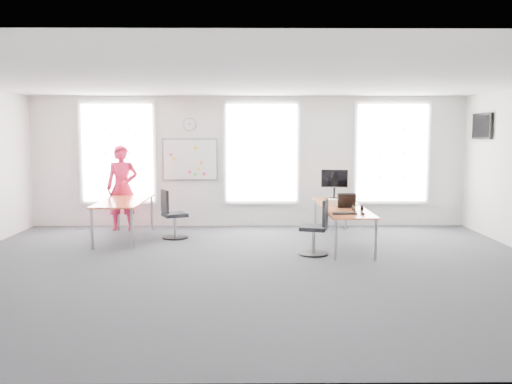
{
  "coord_description": "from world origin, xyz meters",
  "views": [
    {
      "loc": [
        0.05,
        -8.48,
        2.16
      ],
      "look_at": [
        0.14,
        1.2,
        1.1
      ],
      "focal_mm": 38.0,
      "sensor_mm": 36.0,
      "label": 1
    }
  ],
  "objects_px": {
    "desk_right": "(342,209)",
    "person": "(122,188)",
    "desk_left": "(124,203)",
    "chair_right": "(317,231)",
    "chair_left": "(172,217)",
    "headphones": "(357,208)",
    "keyboard": "(345,214)",
    "monitor": "(334,181)"
  },
  "relations": [
    {
      "from": "desk_right",
      "to": "person",
      "type": "relative_size",
      "value": 1.59
    },
    {
      "from": "desk_left",
      "to": "chair_right",
      "type": "distance_m",
      "value": 4.08
    },
    {
      "from": "chair_left",
      "to": "headphones",
      "type": "bearing_deg",
      "value": -132.68
    },
    {
      "from": "desk_left",
      "to": "keyboard",
      "type": "bearing_deg",
      "value": -20.39
    },
    {
      "from": "person",
      "to": "keyboard",
      "type": "height_order",
      "value": "person"
    },
    {
      "from": "chair_left",
      "to": "keyboard",
      "type": "height_order",
      "value": "chair_left"
    },
    {
      "from": "desk_right",
      "to": "keyboard",
      "type": "xyz_separation_m",
      "value": [
        -0.13,
        -1.06,
        0.06
      ]
    },
    {
      "from": "desk_left",
      "to": "keyboard",
      "type": "height_order",
      "value": "desk_left"
    },
    {
      "from": "person",
      "to": "chair_left",
      "type": "bearing_deg",
      "value": -45.99
    },
    {
      "from": "chair_left",
      "to": "headphones",
      "type": "xyz_separation_m",
      "value": [
        3.58,
        -1.14,
        0.35
      ]
    },
    {
      "from": "chair_right",
      "to": "monitor",
      "type": "bearing_deg",
      "value": 179.54
    },
    {
      "from": "headphones",
      "to": "monitor",
      "type": "distance_m",
      "value": 1.86
    },
    {
      "from": "keyboard",
      "to": "headphones",
      "type": "bearing_deg",
      "value": 48.22
    },
    {
      "from": "chair_right",
      "to": "headphones",
      "type": "height_order",
      "value": "chair_right"
    },
    {
      "from": "desk_left",
      "to": "desk_right",
      "type": "bearing_deg",
      "value": -6.79
    },
    {
      "from": "desk_right",
      "to": "person",
      "type": "bearing_deg",
      "value": 161.92
    },
    {
      "from": "chair_left",
      "to": "keyboard",
      "type": "xyz_separation_m",
      "value": [
        3.27,
        -1.57,
        0.3
      ]
    },
    {
      "from": "chair_right",
      "to": "chair_left",
      "type": "distance_m",
      "value": 3.18
    },
    {
      "from": "desk_right",
      "to": "chair_right",
      "type": "xyz_separation_m",
      "value": [
        -0.61,
        -1.02,
        -0.25
      ]
    },
    {
      "from": "person",
      "to": "desk_right",
      "type": "bearing_deg",
      "value": -25.0
    },
    {
      "from": "keyboard",
      "to": "monitor",
      "type": "height_order",
      "value": "monitor"
    },
    {
      "from": "desk_right",
      "to": "chair_right",
      "type": "height_order",
      "value": "chair_right"
    },
    {
      "from": "desk_right",
      "to": "headphones",
      "type": "bearing_deg",
      "value": -74.34
    },
    {
      "from": "keyboard",
      "to": "monitor",
      "type": "relative_size",
      "value": 0.66
    },
    {
      "from": "desk_left",
      "to": "headphones",
      "type": "height_order",
      "value": "headphones"
    },
    {
      "from": "chair_right",
      "to": "keyboard",
      "type": "xyz_separation_m",
      "value": [
        0.48,
        -0.03,
        0.31
      ]
    },
    {
      "from": "person",
      "to": "headphones",
      "type": "relative_size",
      "value": 9.47
    },
    {
      "from": "desk_right",
      "to": "monitor",
      "type": "relative_size",
      "value": 4.74
    },
    {
      "from": "headphones",
      "to": "person",
      "type": "bearing_deg",
      "value": 163.58
    },
    {
      "from": "desk_right",
      "to": "monitor",
      "type": "distance_m",
      "value": 1.26
    },
    {
      "from": "chair_right",
      "to": "desk_right",
      "type": "bearing_deg",
      "value": 164.99
    },
    {
      "from": "headphones",
      "to": "monitor",
      "type": "relative_size",
      "value": 0.31
    },
    {
      "from": "person",
      "to": "monitor",
      "type": "bearing_deg",
      "value": -10.93
    },
    {
      "from": "desk_right",
      "to": "headphones",
      "type": "distance_m",
      "value": 0.67
    },
    {
      "from": "desk_left",
      "to": "chair_right",
      "type": "bearing_deg",
      "value": -22.31
    },
    {
      "from": "desk_left",
      "to": "keyboard",
      "type": "relative_size",
      "value": 5.15
    },
    {
      "from": "keyboard",
      "to": "headphones",
      "type": "height_order",
      "value": "headphones"
    },
    {
      "from": "monitor",
      "to": "headphones",
      "type": "bearing_deg",
      "value": -76.2
    },
    {
      "from": "chair_left",
      "to": "headphones",
      "type": "distance_m",
      "value": 3.77
    },
    {
      "from": "chair_left",
      "to": "person",
      "type": "height_order",
      "value": "person"
    },
    {
      "from": "person",
      "to": "headphones",
      "type": "xyz_separation_m",
      "value": [
        4.82,
        -2.15,
        -0.16
      ]
    },
    {
      "from": "desk_right",
      "to": "keyboard",
      "type": "distance_m",
      "value": 1.07
    }
  ]
}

